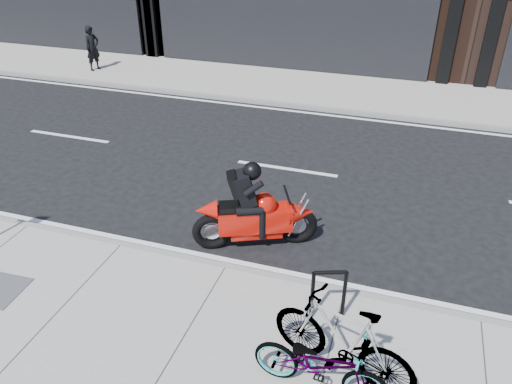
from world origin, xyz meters
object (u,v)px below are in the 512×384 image
(bicycle_front, at_px, (321,364))
(pedestrian, at_px, (93,48))
(bicycle_rear, at_px, (343,339))
(motorcycle, at_px, (261,212))
(bike_rack, at_px, (329,290))

(bicycle_front, xyz_separation_m, pedestrian, (-10.53, 11.01, 0.32))
(bicycle_rear, xyz_separation_m, pedestrian, (-10.73, 10.65, 0.19))
(bicycle_front, distance_m, motorcycle, 3.32)
(bicycle_rear, xyz_separation_m, motorcycle, (-1.87, 2.51, -0.03))
(bicycle_rear, bearing_deg, motorcycle, -127.58)
(motorcycle, bearing_deg, bicycle_rear, -78.10)
(bike_rack, xyz_separation_m, bicycle_front, (0.15, -1.28, -0.06))
(bike_rack, relative_size, pedestrian, 0.56)
(bicycle_front, height_order, pedestrian, pedestrian)
(bicycle_rear, relative_size, pedestrian, 1.26)
(bike_rack, relative_size, bicycle_rear, 0.44)
(bike_rack, height_order, pedestrian, pedestrian)
(bicycle_front, relative_size, pedestrian, 1.11)
(motorcycle, distance_m, pedestrian, 12.04)
(bike_rack, height_order, motorcycle, motorcycle)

